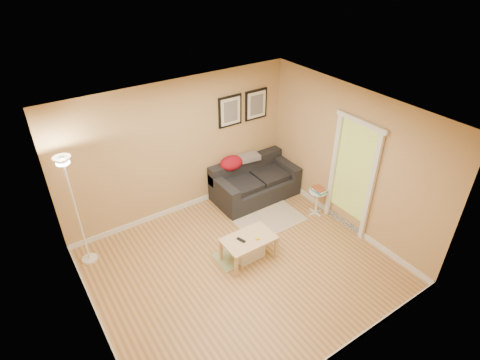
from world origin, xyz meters
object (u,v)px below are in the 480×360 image
(floor_lamp, at_px, (78,215))
(storage_bin, at_px, (248,250))
(sofa, at_px, (255,181))
(side_table, at_px, (317,202))
(book_stack, at_px, (319,189))
(coffee_table, at_px, (249,248))

(floor_lamp, bearing_deg, storage_bin, -32.18)
(sofa, relative_size, storage_bin, 3.51)
(sofa, height_order, side_table, sofa)
(side_table, bearing_deg, floor_lamp, 163.93)
(side_table, relative_size, book_stack, 2.01)
(book_stack, bearing_deg, floor_lamp, 179.96)
(book_stack, bearing_deg, side_table, 129.86)
(storage_bin, height_order, book_stack, book_stack)
(sofa, xyz_separation_m, book_stack, (0.65, -1.14, 0.19))
(storage_bin, bearing_deg, sofa, 50.55)
(sofa, bearing_deg, side_table, -60.37)
(sofa, bearing_deg, floor_lamp, 179.45)
(coffee_table, xyz_separation_m, side_table, (1.79, 0.29, 0.04))
(sofa, xyz_separation_m, side_table, (0.64, -1.13, -0.12))
(coffee_table, relative_size, side_table, 1.66)
(side_table, xyz_separation_m, floor_lamp, (-4.02, 1.16, 0.67))
(storage_bin, distance_m, side_table, 1.80)
(side_table, xyz_separation_m, book_stack, (0.01, -0.01, 0.30))
(coffee_table, distance_m, storage_bin, 0.08)
(floor_lamp, bearing_deg, book_stack, -16.23)
(sofa, height_order, floor_lamp, floor_lamp)
(floor_lamp, bearing_deg, sofa, -0.55)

